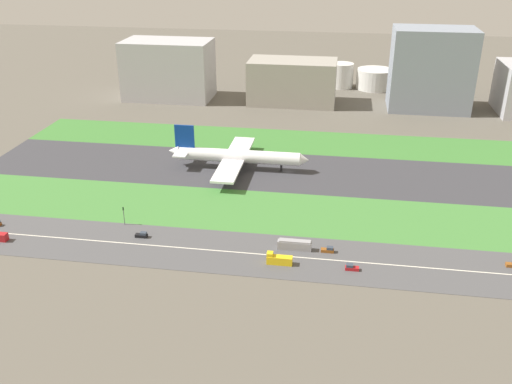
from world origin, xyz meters
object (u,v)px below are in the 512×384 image
object	(u,v)px
bus_0	(295,245)
office_tower	(431,69)
car_5	(142,235)
hangar_building	(292,82)
truck_0	(279,260)
car_0	(351,268)
fuel_tank_centre	(375,79)
terminal_building	(169,70)
airliner	(235,156)
fuel_tank_east	(429,82)
car_1	(328,250)
traffic_light	(124,215)
fuel_tank_west	(342,75)

from	to	relation	value
bus_0	office_tower	bearing A→B (deg)	70.45
car_5	hangar_building	distance (m)	185.90
bus_0	truck_0	bearing A→B (deg)	-112.96
car_0	fuel_tank_centre	xyz separation A→B (m)	(15.34, 237.00, 5.82)
truck_0	terminal_building	distance (m)	214.83
airliner	fuel_tank_east	size ratio (longest dim) A/B	3.61
office_tower	truck_0	bearing A→B (deg)	-109.73
office_tower	car_1	bearing A→B (deg)	-106.28
car_1	hangar_building	size ratio (longest dim) A/B	0.08
airliner	fuel_tank_east	bearing A→B (deg)	56.55
car_0	fuel_tank_centre	size ratio (longest dim) A/B	0.17
airliner	car_5	world-z (taller)	airliner
car_1	car_0	bearing A→B (deg)	-51.95
fuel_tank_centre	car_1	bearing A→B (deg)	-95.83
fuel_tank_east	airliner	bearing A→B (deg)	-123.45
terminal_building	traffic_light	bearing A→B (deg)	-78.58
car_0	truck_0	world-z (taller)	truck_0
car_5	traffic_light	size ratio (longest dim) A/B	0.61
car_1	car_5	bearing A→B (deg)	180.00
fuel_tank_centre	fuel_tank_east	xyz separation A→B (m)	(36.77, 0.00, -0.64)
terminal_building	office_tower	world-z (taller)	office_tower
fuel_tank_west	fuel_tank_centre	bearing A→B (deg)	0.00
car_0	fuel_tank_centre	distance (m)	237.57
traffic_light	fuel_tank_west	world-z (taller)	fuel_tank_west
fuel_tank_west	fuel_tank_centre	distance (m)	23.09
office_tower	bus_0	bearing A→B (deg)	-109.55
truck_0	traffic_light	world-z (taller)	traffic_light
airliner	office_tower	xyz separation A→B (m)	(98.27, 114.00, 17.96)
car_1	fuel_tank_centre	bearing A→B (deg)	84.17
truck_0	office_tower	distance (m)	205.21
car_0	fuel_tank_east	bearing A→B (deg)	-102.40
office_tower	terminal_building	bearing A→B (deg)	180.00
airliner	fuel_tank_centre	xyz separation A→B (m)	(68.28, 159.00, 0.51)
car_1	car_5	distance (m)	65.91
fuel_tank_centre	bus_0	bearing A→B (deg)	-98.67
airliner	terminal_building	bearing A→B (deg)	119.87
car_0	car_5	size ratio (longest dim) A/B	1.00
car_5	truck_0	bearing A→B (deg)	-11.26
fuel_tank_west	hangar_building	bearing A→B (deg)	-123.98
hangar_building	fuel_tank_centre	xyz separation A→B (m)	(53.36, 45.00, -6.83)
bus_0	car_0	bearing A→B (deg)	-27.41
hangar_building	fuel_tank_centre	distance (m)	70.13
bus_0	fuel_tank_west	world-z (taller)	fuel_tank_west
hangar_building	fuel_tank_west	bearing A→B (deg)	56.02
car_1	fuel_tank_centre	size ratio (longest dim) A/B	0.17
airliner	car_1	bearing A→B (deg)	-56.44
bus_0	fuel_tank_west	size ratio (longest dim) A/B	0.69
bus_0	truck_0	world-z (taller)	truck_0
car_1	airliner	bearing A→B (deg)	123.56
car_1	hangar_building	world-z (taller)	hangar_building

